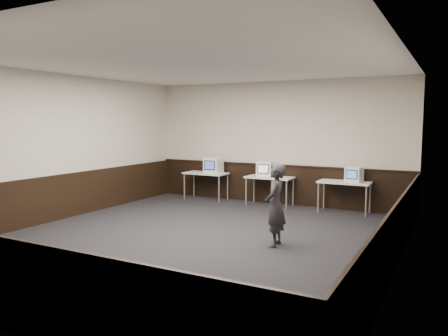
% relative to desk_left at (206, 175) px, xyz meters
% --- Properties ---
extents(floor, '(8.00, 8.00, 0.00)m').
position_rel_desk_left_xyz_m(floor, '(1.90, -3.60, -0.68)').
color(floor, black).
rests_on(floor, ground).
extents(ceiling, '(8.00, 8.00, 0.00)m').
position_rel_desk_left_xyz_m(ceiling, '(1.90, -3.60, 2.52)').
color(ceiling, white).
rests_on(ceiling, back_wall).
extents(back_wall, '(7.00, 0.00, 7.00)m').
position_rel_desk_left_xyz_m(back_wall, '(1.90, 0.40, 0.92)').
color(back_wall, beige).
rests_on(back_wall, ground).
extents(left_wall, '(0.00, 8.00, 8.00)m').
position_rel_desk_left_xyz_m(left_wall, '(-1.60, -3.60, 0.92)').
color(left_wall, beige).
rests_on(left_wall, ground).
extents(right_wall, '(0.00, 8.00, 8.00)m').
position_rel_desk_left_xyz_m(right_wall, '(5.40, -3.60, 0.92)').
color(right_wall, beige).
rests_on(right_wall, ground).
extents(wainscot_back, '(6.98, 0.04, 1.00)m').
position_rel_desk_left_xyz_m(wainscot_back, '(1.90, 0.38, -0.18)').
color(wainscot_back, black).
rests_on(wainscot_back, back_wall).
extents(wainscot_left, '(0.04, 7.98, 1.00)m').
position_rel_desk_left_xyz_m(wainscot_left, '(-1.58, -3.60, -0.18)').
color(wainscot_left, black).
rests_on(wainscot_left, left_wall).
extents(wainscot_right, '(0.04, 7.98, 1.00)m').
position_rel_desk_left_xyz_m(wainscot_right, '(5.38, -3.60, -0.18)').
color(wainscot_right, black).
rests_on(wainscot_right, right_wall).
extents(wainscot_rail, '(6.98, 0.06, 0.04)m').
position_rel_desk_left_xyz_m(wainscot_rail, '(1.90, 0.36, 0.34)').
color(wainscot_rail, black).
rests_on(wainscot_rail, wainscot_back).
extents(desk_left, '(1.20, 0.60, 0.75)m').
position_rel_desk_left_xyz_m(desk_left, '(0.00, 0.00, 0.00)').
color(desk_left, silver).
rests_on(desk_left, ground).
extents(desk_center, '(1.20, 0.60, 0.75)m').
position_rel_desk_left_xyz_m(desk_center, '(1.90, 0.00, 0.00)').
color(desk_center, silver).
rests_on(desk_center, ground).
extents(desk_right, '(1.20, 0.60, 0.75)m').
position_rel_desk_left_xyz_m(desk_right, '(3.80, 0.00, 0.00)').
color(desk_right, silver).
rests_on(desk_right, ground).
extents(emac_left, '(0.45, 0.48, 0.43)m').
position_rel_desk_left_xyz_m(emac_left, '(0.25, -0.01, 0.29)').
color(emac_left, white).
rests_on(emac_left, desk_left).
extents(emac_center, '(0.44, 0.46, 0.39)m').
position_rel_desk_left_xyz_m(emac_center, '(1.76, 0.02, 0.26)').
color(emac_center, white).
rests_on(emac_center, desk_center).
extents(emac_right, '(0.40, 0.42, 0.36)m').
position_rel_desk_left_xyz_m(emac_right, '(4.02, -0.00, 0.25)').
color(emac_right, white).
rests_on(emac_right, desk_right).
extents(person, '(0.41, 0.57, 1.44)m').
position_rel_desk_left_xyz_m(person, '(3.38, -3.37, 0.04)').
color(person, '#2A282E').
rests_on(person, ground).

